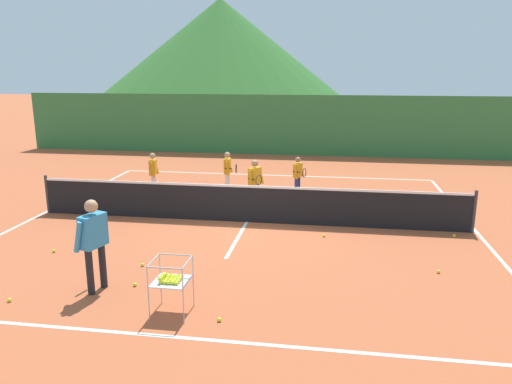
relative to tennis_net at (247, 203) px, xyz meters
The scene contains 23 objects.
ground_plane 0.50m from the tennis_net, ahead, with size 120.00×120.00×0.00m, color #B25633.
line_baseline_near 5.70m from the tennis_net, 90.00° to the right, with size 11.27×0.08×0.01m, color white.
line_baseline_far 5.83m from the tennis_net, 90.00° to the left, with size 11.27×0.08×0.01m, color white.
line_sideline_west 5.65m from the tennis_net, behind, with size 0.08×11.49×0.01m, color white.
line_sideline_east 5.65m from the tennis_net, ahead, with size 0.08×11.49×0.01m, color white.
line_service_center 0.50m from the tennis_net, ahead, with size 0.08×5.11×0.01m, color white.
tennis_net is the anchor object (origin of this frame).
instructor 4.80m from the tennis_net, 113.93° to the right, with size 0.45×0.83×1.67m.
student_0 4.05m from the tennis_net, 145.50° to the left, with size 0.27×0.55×1.34m.
student_1 3.08m from the tennis_net, 111.01° to the left, with size 0.45×0.62×1.33m.
student_2 1.44m from the tennis_net, 90.27° to the left, with size 0.43×0.73×1.37m.
student_3 3.09m from the tennis_net, 69.14° to the left, with size 0.41×0.67×1.23m.
ball_cart 4.98m from the tennis_net, 94.24° to the right, with size 0.58×0.58×0.90m.
tennis_ball_0 5.98m from the tennis_net, 122.55° to the right, with size 0.07×0.07×0.07m, color yellow.
tennis_ball_1 5.05m from the tennis_net, ahead, with size 0.07×0.07×0.07m, color yellow.
tennis_ball_2 4.67m from the tennis_net, 143.51° to the right, with size 0.07×0.07×0.07m, color yellow.
tennis_ball_3 5.17m from the tennis_net, 84.92° to the right, with size 0.07×0.07×0.07m, color yellow.
tennis_ball_4 2.22m from the tennis_net, 23.24° to the right, with size 0.07×0.07×0.07m, color yellow.
tennis_ball_5 4.35m from the tennis_net, 108.11° to the right, with size 0.07×0.07×0.07m, color yellow.
tennis_ball_6 3.59m from the tennis_net, 115.96° to the right, with size 0.07×0.07×0.07m, color yellow.
tennis_ball_7 5.00m from the tennis_net, 32.09° to the right, with size 0.07×0.07×0.07m, color yellow.
windscreen_fence 10.41m from the tennis_net, 90.00° to the left, with size 24.78×0.08×2.72m, color #33753D.
hill_0 66.70m from the tennis_net, 103.27° to the left, with size 36.43×36.43×14.20m, color #2D6628.
Camera 1 is at (2.09, -11.91, 3.83)m, focal length 34.50 mm.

